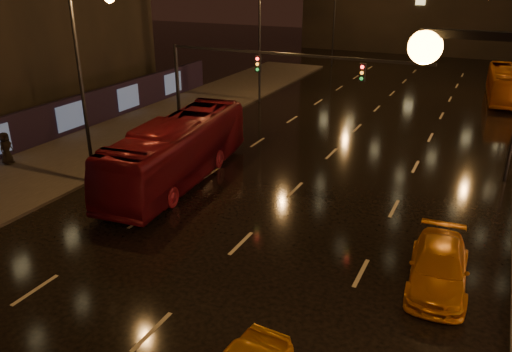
# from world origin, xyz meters

# --- Properties ---
(ground) EXTENTS (140.00, 140.00, 0.00)m
(ground) POSITION_xyz_m (0.00, 20.00, 0.00)
(ground) COLOR black
(ground) RESTS_ON ground
(sidewalk_left) EXTENTS (7.00, 70.00, 0.15)m
(sidewalk_left) POSITION_xyz_m (-13.50, 15.00, 0.07)
(sidewalk_left) COLOR #38332D
(sidewalk_left) RESTS_ON ground
(traffic_signal) EXTENTS (15.31, 0.32, 6.20)m
(traffic_signal) POSITION_xyz_m (-5.06, 20.00, 4.74)
(traffic_signal) COLOR black
(traffic_signal) RESTS_ON ground
(streetlight_right) EXTENTS (2.64, 0.50, 10.00)m
(streetlight_right) POSITION_xyz_m (8.92, 2.00, 6.43)
(streetlight_right) COLOR black
(streetlight_right) RESTS_ON ground
(bus_red) EXTENTS (4.08, 12.17, 3.33)m
(bus_red) POSITION_xyz_m (-6.06, 14.58, 1.66)
(bus_red) COLOR maroon
(bus_red) RESTS_ON ground
(bus_curb) EXTENTS (2.98, 10.03, 2.76)m
(bus_curb) POSITION_xyz_m (9.00, 41.70, 1.38)
(bus_curb) COLOR #A55210
(bus_curb) RESTS_ON ground
(taxi_far) EXTENTS (2.31, 4.94, 1.40)m
(taxi_far) POSITION_xyz_m (7.59, 10.48, 0.70)
(taxi_far) COLOR #C47012
(taxi_far) RESTS_ON ground
(pedestrian_c) EXTENTS (0.75, 1.00, 1.84)m
(pedestrian_c) POSITION_xyz_m (-16.00, 12.05, 1.07)
(pedestrian_c) COLOR black
(pedestrian_c) RESTS_ON sidewalk_left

